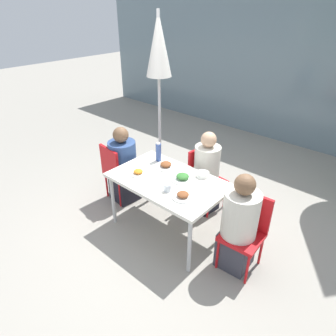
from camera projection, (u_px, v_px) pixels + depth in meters
ground_plane at (168, 229)px, 3.83m from camera, size 24.00×24.00×0.00m
building_facade at (301, 66)px, 5.50m from camera, size 10.00×0.20×3.00m
dining_table at (168, 184)px, 3.49m from camera, size 1.34×0.84×0.75m
chair_left at (117, 169)px, 4.17m from camera, size 0.44×0.44×0.85m
person_left at (123, 168)px, 4.18m from camera, size 0.38×0.38×1.11m
chair_right at (246, 227)px, 3.12m from camera, size 0.42×0.42×0.85m
person_right at (239, 226)px, 3.07m from camera, size 0.37×0.37×1.14m
chair_far at (204, 174)px, 4.06m from camera, size 0.45×0.45×0.85m
person_far at (206, 175)px, 3.95m from camera, size 0.33×0.33×1.15m
closed_umbrella at (159, 55)px, 4.12m from camera, size 0.36×0.36×2.46m
plate_0 at (138, 173)px, 3.56m from camera, size 0.20×0.20×0.06m
plate_1 at (183, 178)px, 3.44m from camera, size 0.27×0.27×0.07m
plate_2 at (166, 165)px, 3.70m from camera, size 0.25×0.25×0.07m
plate_3 at (183, 196)px, 3.13m from camera, size 0.23×0.23×0.06m
bottle at (158, 152)px, 3.81m from camera, size 0.07×0.07×0.25m
drinking_cup at (168, 188)px, 3.24m from camera, size 0.08×0.08×0.08m
salad_bowl at (203, 174)px, 3.51m from camera, size 0.15×0.15×0.05m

